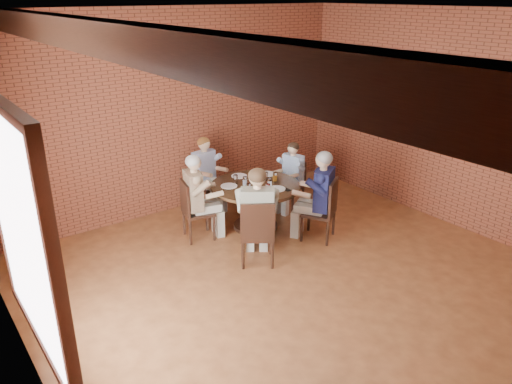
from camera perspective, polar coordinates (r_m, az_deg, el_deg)
floor at (r=6.58m, az=6.69°, el=-11.36°), size 7.00×7.00×0.00m
ceiling at (r=5.52m, az=8.32°, el=19.70°), size 7.00×7.00×0.00m
wall_back at (r=8.59m, az=-9.02°, el=8.91°), size 7.00×0.00×7.00m
wall_left at (r=4.41m, az=-25.08°, el=-5.71°), size 0.00×7.00×7.00m
wall_right at (r=8.34m, az=23.97°, el=6.90°), size 0.00×7.00×7.00m
ceiling_beam at (r=4.20m, az=-17.63°, el=16.55°), size 0.22×6.90×0.26m
window at (r=4.80m, az=-25.24°, el=-4.18°), size 0.10×2.16×2.36m
dining_table at (r=8.00m, az=-0.05°, el=-0.63°), size 1.43×1.43×0.75m
chair_a at (r=8.77m, az=4.29°, el=1.05°), size 0.45×0.45×0.87m
diner_a at (r=8.67m, az=4.05°, el=1.72°), size 0.65×0.58×1.22m
chair_b at (r=8.81m, az=-6.00°, el=1.24°), size 0.49×0.49×0.92m
diner_b at (r=8.71m, az=-5.68°, el=2.04°), size 0.62×0.72×1.30m
chair_c at (r=7.70m, az=-7.27°, el=-1.85°), size 0.53×0.53×0.95m
diner_c at (r=7.66m, az=-6.68°, el=-0.63°), size 0.78×0.69×1.36m
chair_d at (r=6.89m, az=0.17°, el=-4.49°), size 0.65×0.65×0.99m
diner_d at (r=6.90m, az=0.15°, el=-2.78°), size 0.89×0.92×1.42m
chair_e at (r=7.69m, az=7.88°, el=-1.81°), size 0.64×0.64×0.98m
diner_e at (r=7.64m, az=7.25°, el=-0.47°), size 0.87×0.91×1.41m
plate_a at (r=8.37m, az=1.32°, el=2.09°), size 0.26×0.26×0.01m
plate_b at (r=8.27m, az=-1.94°, el=1.85°), size 0.26×0.26×0.01m
plate_c at (r=7.85m, az=-3.11°, el=0.69°), size 0.26×0.26×0.01m
plate_d at (r=7.73m, az=2.44°, el=0.37°), size 0.26×0.26×0.01m
glass_a at (r=8.07m, az=1.15°, el=1.82°), size 0.07×0.07×0.14m
glass_b at (r=8.02m, az=-0.32°, el=1.67°), size 0.07×0.07×0.14m
glass_c at (r=7.96m, az=-2.34°, el=1.49°), size 0.07×0.07×0.14m
glass_d at (r=7.87m, az=-1.28°, el=1.26°), size 0.07×0.07×0.14m
glass_e at (r=7.60m, az=-0.82°, el=0.51°), size 0.07×0.07×0.14m
glass_f at (r=7.57m, az=1.38°, el=0.42°), size 0.07×0.07×0.14m
glass_g at (r=7.80m, az=1.57°, el=1.08°), size 0.07×0.07×0.14m
glass_h at (r=8.06m, az=2.18°, el=1.76°), size 0.07×0.07×0.14m
smartphone at (r=7.73m, az=3.46°, el=0.32°), size 0.08×0.15×0.01m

